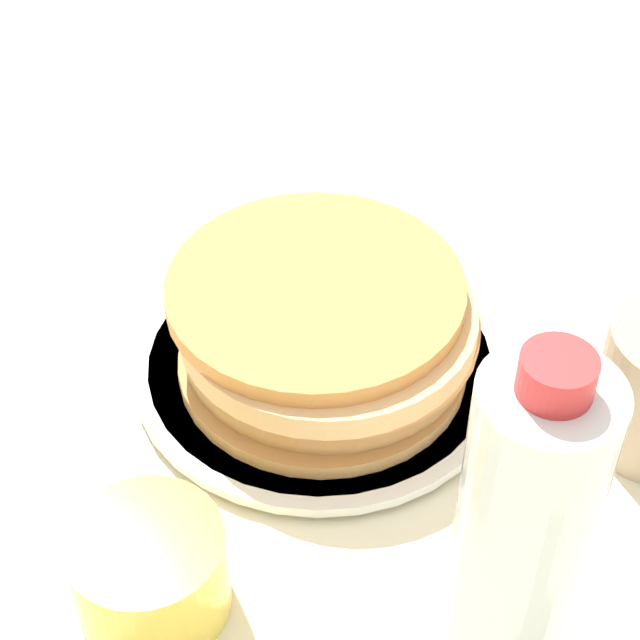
% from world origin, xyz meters
% --- Properties ---
extents(ground_plane, '(4.00, 4.00, 0.00)m').
position_xyz_m(ground_plane, '(0.00, 0.00, 0.00)').
color(ground_plane, beige).
extents(plate, '(0.25, 0.25, 0.01)m').
position_xyz_m(plate, '(0.02, 0.02, 0.01)').
color(plate, silver).
rests_on(plate, ground_plane).
extents(pancake_stack, '(0.20, 0.20, 0.07)m').
position_xyz_m(pancake_stack, '(0.02, 0.02, 0.05)').
color(pancake_stack, tan).
rests_on(pancake_stack, plate).
extents(juice_glass, '(0.08, 0.08, 0.06)m').
position_xyz_m(juice_glass, '(0.22, 0.01, 0.03)').
color(juice_glass, yellow).
rests_on(juice_glass, ground_plane).
extents(water_bottle_near, '(0.06, 0.06, 0.22)m').
position_xyz_m(water_bottle_near, '(0.17, 0.19, 0.11)').
color(water_bottle_near, silver).
rests_on(water_bottle_near, ground_plane).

